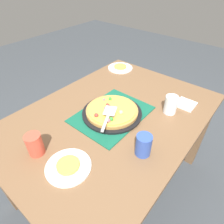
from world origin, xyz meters
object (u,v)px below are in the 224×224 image
(served_slice_left, at_px, (120,67))
(napkin_stack, at_px, (186,104))
(cup_corner, at_px, (143,145))
(pizza_server, at_px, (108,116))
(pizza_pan, at_px, (112,113))
(cup_far, at_px, (171,105))
(pizza, at_px, (112,110))
(plate_far_right, at_px, (68,167))
(served_slice_right, at_px, (68,165))
(cup_near, at_px, (35,144))
(plate_near_left, at_px, (120,68))

(served_slice_left, relative_size, napkin_stack, 0.92)
(cup_corner, bearing_deg, pizza_server, -101.16)
(pizza_pan, relative_size, cup_far, 3.17)
(pizza, bearing_deg, pizza_server, 26.98)
(plate_far_right, bearing_deg, napkin_stack, 164.91)
(cup_far, relative_size, cup_corner, 1.00)
(plate_far_right, bearing_deg, served_slice_right, 0.00)
(served_slice_left, height_order, pizza_server, pizza_server)
(cup_near, distance_m, cup_far, 0.83)
(pizza, height_order, cup_near, cup_near)
(cup_far, bearing_deg, cup_near, -26.53)
(pizza, relative_size, cup_corner, 2.75)
(plate_near_left, height_order, served_slice_right, served_slice_right)
(cup_far, xyz_separation_m, napkin_stack, (-0.14, 0.05, -0.05))
(cup_far, distance_m, pizza_server, 0.41)
(cup_far, relative_size, pizza_server, 0.53)
(cup_near, relative_size, cup_far, 1.00)
(napkin_stack, bearing_deg, pizza_server, -29.86)
(pizza_server, bearing_deg, pizza_pan, -153.28)
(plate_far_right, xyz_separation_m, cup_corner, (-0.30, 0.22, 0.06))
(cup_corner, relative_size, pizza_server, 0.53)
(cup_far, xyz_separation_m, cup_corner, (0.40, 0.05, 0.00))
(served_slice_left, xyz_separation_m, napkin_stack, (0.16, 0.69, -0.01))
(cup_far, bearing_deg, plate_far_right, -14.06)
(plate_near_left, relative_size, pizza_server, 0.98)
(plate_near_left, distance_m, served_slice_left, 0.01)
(napkin_stack, bearing_deg, served_slice_right, -15.09)
(plate_near_left, height_order, plate_far_right, same)
(pizza, distance_m, plate_far_right, 0.45)
(plate_near_left, distance_m, napkin_stack, 0.70)
(plate_far_right, relative_size, cup_near, 1.83)
(cup_near, height_order, cup_corner, same)
(cup_corner, distance_m, napkin_stack, 0.54)
(plate_far_right, distance_m, cup_near, 0.21)
(plate_far_right, height_order, cup_near, cup_near)
(plate_near_left, height_order, pizza_server, pizza_server)
(pizza_pan, xyz_separation_m, plate_near_left, (-0.56, -0.36, -0.01))
(pizza_pan, relative_size, pizza, 1.15)
(served_slice_right, bearing_deg, napkin_stack, 164.91)
(pizza, xyz_separation_m, pizza_server, (0.09, 0.04, 0.04))
(pizza, height_order, cup_corner, cup_corner)
(served_slice_left, bearing_deg, napkin_stack, 76.87)
(plate_far_right, xyz_separation_m, cup_far, (-0.70, 0.18, 0.06))
(served_slice_left, height_order, cup_far, cup_far)
(pizza_pan, xyz_separation_m, napkin_stack, (-0.40, 0.32, -0.01))
(pizza_pan, bearing_deg, plate_far_right, 12.19)
(pizza_pan, distance_m, cup_corner, 0.35)
(pizza_pan, height_order, pizza_server, pizza_server)
(plate_far_right, bearing_deg, cup_far, 165.94)
(cup_near, relative_size, pizza_server, 0.53)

